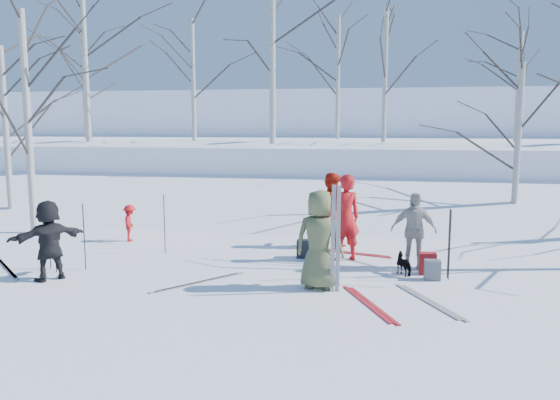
% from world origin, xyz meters
% --- Properties ---
extents(ground, '(120.00, 120.00, 0.00)m').
position_xyz_m(ground, '(0.00, 0.00, 0.00)').
color(ground, white).
rests_on(ground, ground).
extents(snow_ramp, '(70.00, 9.49, 4.12)m').
position_xyz_m(snow_ramp, '(0.00, 7.00, 0.15)').
color(snow_ramp, white).
rests_on(snow_ramp, ground).
extents(snow_plateau, '(70.00, 18.00, 2.20)m').
position_xyz_m(snow_plateau, '(0.00, 17.00, 1.00)').
color(snow_plateau, white).
rests_on(snow_plateau, ground).
extents(far_hill, '(90.00, 30.00, 6.00)m').
position_xyz_m(far_hill, '(0.00, 38.00, 2.00)').
color(far_hill, white).
rests_on(far_hill, ground).
extents(skier_olive_center, '(0.95, 0.70, 1.77)m').
position_xyz_m(skier_olive_center, '(1.05, -0.45, 0.89)').
color(skier_olive_center, '#4D5533').
rests_on(skier_olive_center, ground).
extents(skier_red_north, '(0.80, 0.68, 1.86)m').
position_xyz_m(skier_red_north, '(1.38, 1.68, 0.93)').
color(skier_red_north, red).
rests_on(skier_red_north, ground).
extents(skier_redor_behind, '(1.09, 1.05, 1.77)m').
position_xyz_m(skier_redor_behind, '(0.98, 3.00, 0.89)').
color(skier_redor_behind, red).
rests_on(skier_redor_behind, ground).
extents(skier_red_seated, '(0.52, 0.67, 0.92)m').
position_xyz_m(skier_red_seated, '(-4.02, 2.67, 0.46)').
color(skier_red_seated, red).
rests_on(skier_red_seated, ground).
extents(skier_cream_east, '(0.91, 0.39, 1.55)m').
position_xyz_m(skier_cream_east, '(2.79, 1.29, 0.78)').
color(skier_cream_east, beige).
rests_on(skier_cream_east, ground).
extents(skier_grey_west, '(1.24, 1.38, 1.52)m').
position_xyz_m(skier_grey_west, '(-3.99, -0.79, 0.76)').
color(skier_grey_west, black).
rests_on(skier_grey_west, ground).
extents(dog, '(0.48, 0.56, 0.44)m').
position_xyz_m(dog, '(2.61, 0.70, 0.22)').
color(dog, black).
rests_on(dog, ground).
extents(upright_ski_left, '(0.10, 0.17, 1.90)m').
position_xyz_m(upright_ski_left, '(1.31, -0.67, 0.95)').
color(upright_ski_left, silver).
rests_on(upright_ski_left, ground).
extents(upright_ski_right, '(0.10, 0.23, 1.89)m').
position_xyz_m(upright_ski_right, '(1.40, -0.67, 0.95)').
color(upright_ski_right, silver).
rests_on(upright_ski_right, ground).
extents(ski_pair_a, '(2.05, 2.10, 0.02)m').
position_xyz_m(ski_pair_a, '(-1.17, -0.52, 0.01)').
color(ski_pair_a, silver).
rests_on(ski_pair_a, ground).
extents(ski_pair_b, '(1.74, 2.06, 0.02)m').
position_xyz_m(ski_pair_b, '(2.93, -0.89, 0.01)').
color(ski_pair_b, silver).
rests_on(ski_pair_b, ground).
extents(ski_pair_c, '(1.63, 2.05, 0.02)m').
position_xyz_m(ski_pair_c, '(1.96, -1.21, 0.01)').
color(ski_pair_c, '#A6171E').
rests_on(ski_pair_c, ground).
extents(ski_pair_d, '(1.22, 2.01, 0.02)m').
position_xyz_m(ski_pair_d, '(1.46, 2.33, 0.01)').
color(ski_pair_d, '#A6171E').
rests_on(ski_pair_d, ground).
extents(ski_pair_e, '(2.10, 2.10, 0.02)m').
position_xyz_m(ski_pair_e, '(-5.31, -0.26, 0.01)').
color(ski_pair_e, silver).
rests_on(ski_pair_e, ground).
extents(ski_pole_a, '(0.02, 0.02, 1.34)m').
position_xyz_m(ski_pole_a, '(-4.18, -0.31, 0.67)').
color(ski_pole_a, black).
rests_on(ski_pole_a, ground).
extents(ski_pole_b, '(0.02, 0.02, 1.34)m').
position_xyz_m(ski_pole_b, '(0.71, 2.76, 0.67)').
color(ski_pole_b, black).
rests_on(ski_pole_b, ground).
extents(ski_pole_c, '(0.02, 0.02, 1.34)m').
position_xyz_m(ski_pole_c, '(-3.72, -0.01, 0.67)').
color(ski_pole_c, black).
rests_on(ski_pole_c, ground).
extents(ski_pole_d, '(0.02, 0.02, 1.34)m').
position_xyz_m(ski_pole_d, '(-2.67, 1.60, 0.67)').
color(ski_pole_d, black).
rests_on(ski_pole_d, ground).
extents(ski_pole_e, '(0.02, 0.02, 1.34)m').
position_xyz_m(ski_pole_e, '(0.69, 2.13, 0.67)').
color(ski_pole_e, black).
rests_on(ski_pole_e, ground).
extents(ski_pole_f, '(0.02, 0.02, 1.34)m').
position_xyz_m(ski_pole_f, '(3.40, 0.63, 0.67)').
color(ski_pole_f, black).
rests_on(ski_pole_f, ground).
extents(ski_pole_g, '(0.02, 0.02, 1.34)m').
position_xyz_m(ski_pole_g, '(-4.46, -0.07, 0.67)').
color(ski_pole_g, black).
rests_on(ski_pole_g, ground).
extents(ski_pole_h, '(0.02, 0.02, 1.34)m').
position_xyz_m(ski_pole_h, '(3.40, 0.47, 0.67)').
color(ski_pole_h, black).
rests_on(ski_pole_h, ground).
extents(backpack_red, '(0.32, 0.22, 0.42)m').
position_xyz_m(backpack_red, '(3.05, 0.87, 0.21)').
color(backpack_red, maroon).
rests_on(backpack_red, ground).
extents(backpack_grey, '(0.30, 0.20, 0.38)m').
position_xyz_m(backpack_grey, '(3.10, 0.46, 0.19)').
color(backpack_grey, '#595C61').
rests_on(backpack_grey, ground).
extents(backpack_dark, '(0.34, 0.24, 0.40)m').
position_xyz_m(backpack_dark, '(0.51, 1.74, 0.20)').
color(backpack_dark, black).
rests_on(backpack_dark, ground).
extents(birch_plateau_a, '(4.30, 4.30, 5.28)m').
position_xyz_m(birch_plateau_a, '(2.25, 12.45, 4.84)').
color(birch_plateau_a, silver).
rests_on(birch_plateau_a, snow_plateau).
extents(birch_plateau_d, '(4.11, 4.11, 5.01)m').
position_xyz_m(birch_plateau_d, '(-5.62, 12.34, 4.71)').
color(birch_plateau_d, silver).
rests_on(birch_plateau_d, snow_plateau).
extents(birch_plateau_e, '(4.60, 4.60, 5.71)m').
position_xyz_m(birch_plateau_e, '(0.11, 16.41, 5.06)').
color(birch_plateau_e, silver).
rests_on(birch_plateau_e, snow_plateau).
extents(birch_plateau_f, '(5.62, 5.62, 7.17)m').
position_xyz_m(birch_plateau_f, '(-9.64, 10.89, 5.79)').
color(birch_plateau_f, silver).
rests_on(birch_plateau_f, snow_plateau).
extents(birch_plateau_g, '(3.58, 3.58, 4.26)m').
position_xyz_m(birch_plateau_g, '(7.38, 13.09, 4.33)').
color(birch_plateau_g, silver).
rests_on(birch_plateau_g, snow_plateau).
extents(birch_plateau_h, '(5.53, 5.53, 7.05)m').
position_xyz_m(birch_plateau_h, '(-1.73, 9.65, 5.72)').
color(birch_plateau_h, silver).
rests_on(birch_plateau_h, snow_plateau).
extents(birch_plateau_i, '(4.16, 4.16, 5.09)m').
position_xyz_m(birch_plateau_i, '(-11.71, 14.35, 4.74)').
color(birch_plateau_i, silver).
rests_on(birch_plateau_i, snow_plateau).
extents(birch_edge_a, '(4.69, 4.69, 5.84)m').
position_xyz_m(birch_edge_a, '(-7.06, 3.23, 2.92)').
color(birch_edge_a, silver).
rests_on(birch_edge_a, ground).
extents(birch_edge_d, '(4.26, 4.26, 5.24)m').
position_xyz_m(birch_edge_d, '(-9.16, 5.16, 2.62)').
color(birch_edge_d, silver).
rests_on(birch_edge_d, ground).
extents(birch_edge_e, '(3.82, 3.82, 4.60)m').
position_xyz_m(birch_edge_e, '(5.89, 6.39, 2.30)').
color(birch_edge_e, silver).
rests_on(birch_edge_e, ground).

